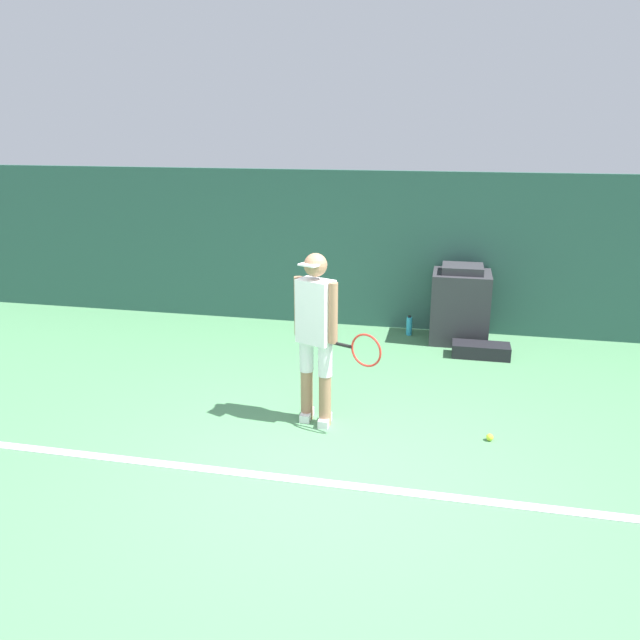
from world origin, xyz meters
The scene contains 8 objects.
ground_plane centered at (0.00, 0.00, 0.00)m, with size 24.00×24.00×0.00m, color #518C5B.
back_wall centered at (0.00, 4.18, 1.11)m, with size 24.00×0.10×2.23m.
court_baseline centered at (0.00, -0.14, 0.01)m, with size 21.60×0.10×0.01m.
tennis_player centered at (-0.30, 0.95, 0.95)m, with size 0.89×0.45×1.70m.
tennis_ball centered at (1.37, 0.91, 0.03)m, with size 0.07×0.07×0.07m.
covered_chair centered at (1.07, 3.74, 0.50)m, with size 0.76×0.67×1.05m.
equipment_bag centered at (1.36, 3.16, 0.09)m, with size 0.72×0.31×0.17m.
water_bottle centered at (0.40, 3.84, 0.13)m, with size 0.08×0.08×0.28m.
Camera 1 is at (0.90, -4.54, 2.83)m, focal length 35.00 mm.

